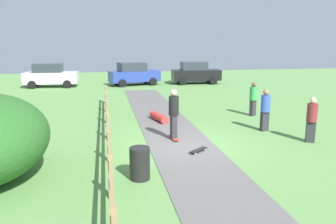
{
  "coord_description": "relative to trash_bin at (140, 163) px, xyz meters",
  "views": [
    {
      "loc": [
        -2.65,
        -11.53,
        3.74
      ],
      "look_at": [
        -0.27,
        1.14,
        1.0
      ],
      "focal_mm": 36.03,
      "sensor_mm": 36.0,
      "label": 1
    }
  ],
  "objects": [
    {
      "name": "bystander_maroon",
      "position": [
        6.63,
        2.25,
        0.49
      ],
      "size": [
        0.5,
        0.5,
        1.71
      ],
      "color": "#2D2D33",
      "rests_on": "ground_plane"
    },
    {
      "name": "skater_fallen",
      "position": [
        1.66,
        6.61,
        -0.25
      ],
      "size": [
        1.28,
        1.46,
        0.36
      ],
      "color": "red",
      "rests_on": "asphalt_path"
    },
    {
      "name": "parked_car_blue",
      "position": [
        1.6,
        20.07,
        0.51
      ],
      "size": [
        4.49,
        2.75,
        1.92
      ],
      "color": "#283D99",
      "rests_on": "ground_plane"
    },
    {
      "name": "trash_bin",
      "position": [
        0.0,
        0.0,
        0.0
      ],
      "size": [
        0.56,
        0.56,
        0.9
      ],
      "primitive_type": "cylinder",
      "color": "black",
      "rests_on": "ground_plane"
    },
    {
      "name": "skateboard_loose",
      "position": [
        2.19,
        1.86,
        -0.36
      ],
      "size": [
        0.75,
        0.65,
        0.08
      ],
      "color": "black",
      "rests_on": "asphalt_path"
    },
    {
      "name": "ground_plane",
      "position": [
        1.8,
        2.83,
        -0.45
      ],
      "size": [
        60.0,
        60.0,
        0.0
      ],
      "primitive_type": "plane",
      "color": "#60934C"
    },
    {
      "name": "skater_riding",
      "position": [
        1.66,
        3.49,
        0.66
      ],
      "size": [
        0.41,
        0.81,
        1.94
      ],
      "color": "#B23326",
      "rests_on": "asphalt_path"
    },
    {
      "name": "bystander_green",
      "position": [
        6.46,
        6.91,
        0.5
      ],
      "size": [
        0.52,
        0.52,
        1.72
      ],
      "color": "#2D2D33",
      "rests_on": "ground_plane"
    },
    {
      "name": "parked_car_black",
      "position": [
        7.04,
        20.08,
        0.51
      ],
      "size": [
        4.26,
        2.12,
        1.92
      ],
      "color": "black",
      "rests_on": "ground_plane"
    },
    {
      "name": "asphalt_path",
      "position": [
        1.8,
        2.83,
        -0.44
      ],
      "size": [
        2.4,
        28.0,
        0.02
      ],
      "primitive_type": "cube",
      "color": "#605E5B",
      "rests_on": "ground_plane"
    },
    {
      "name": "bystander_blue",
      "position": [
        5.69,
        4.07,
        0.53
      ],
      "size": [
        0.44,
        0.44,
        1.77
      ],
      "color": "#2D2D33",
      "rests_on": "ground_plane"
    },
    {
      "name": "parked_car_white",
      "position": [
        -5.19,
        20.08,
        0.51
      ],
      "size": [
        4.27,
        2.14,
        1.92
      ],
      "color": "silver",
      "rests_on": "ground_plane"
    },
    {
      "name": "wooden_fence",
      "position": [
        -0.8,
        2.83,
        0.22
      ],
      "size": [
        0.12,
        18.12,
        1.1
      ],
      "color": "#997A51",
      "rests_on": "ground_plane"
    }
  ]
}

